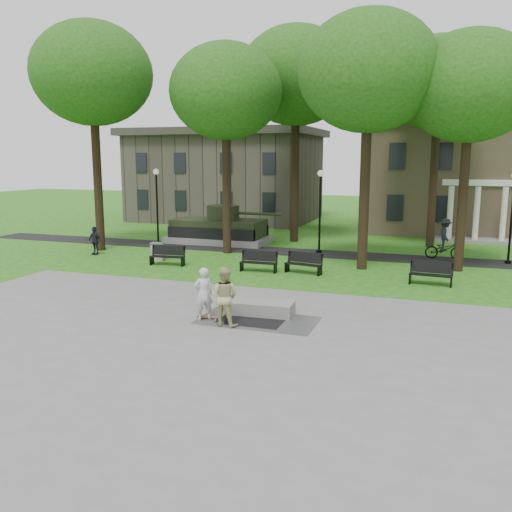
{
  "coord_description": "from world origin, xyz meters",
  "views": [
    {
      "loc": [
        7.13,
        -18.06,
        5.45
      ],
      "look_at": [
        -0.1,
        2.86,
        1.4
      ],
      "focal_mm": 38.0,
      "sensor_mm": 36.0,
      "label": 1
    }
  ],
  "objects": [
    {
      "name": "puddle",
      "position": [
        1.24,
        -1.62,
        0.02
      ],
      "size": [
        2.2,
        1.2,
        0.0
      ],
      "primitive_type": "cube",
      "color": "black",
      "rests_on": "plaza"
    },
    {
      "name": "tank_monument",
      "position": [
        -6.46,
        14.0,
        0.86
      ],
      "size": [
        7.45,
        3.4,
        2.4
      ],
      "color": "gray",
      "rests_on": "ground"
    },
    {
      "name": "plaza",
      "position": [
        0.0,
        -5.0,
        0.01
      ],
      "size": [
        22.0,
        16.0,
        0.02
      ],
      "primitive_type": "cube",
      "color": "gray",
      "rests_on": "ground"
    },
    {
      "name": "tree_1",
      "position": [
        -4.5,
        10.5,
        8.95
      ],
      "size": [
        6.2,
        6.2,
        11.63
      ],
      "color": "black",
      "rests_on": "ground"
    },
    {
      "name": "pedestrian_walker",
      "position": [
        -11.37,
        7.53,
        0.8
      ],
      "size": [
        1.01,
        0.62,
        1.61
      ],
      "primitive_type": "imported",
      "rotation": [
        0.0,
        0.0,
        -0.26
      ],
      "color": "black",
      "rests_on": "ground"
    },
    {
      "name": "concrete_block",
      "position": [
        1.33,
        -0.65,
        0.24
      ],
      "size": [
        2.25,
        1.12,
        0.45
      ],
      "primitive_type": "cube",
      "rotation": [
        0.0,
        0.0,
        0.06
      ],
      "color": "gray",
      "rests_on": "plaza"
    },
    {
      "name": "ground",
      "position": [
        0.0,
        0.0,
        0.0
      ],
      "size": [
        120.0,
        120.0,
        0.0
      ],
      "primitive_type": "plane",
      "color": "#1C5D15",
      "rests_on": "ground"
    },
    {
      "name": "tree_4",
      "position": [
        -2.0,
        16.0,
        10.39
      ],
      "size": [
        7.2,
        7.2,
        13.5
      ],
      "color": "black",
      "rests_on": "ground"
    },
    {
      "name": "lamp_mid",
      "position": [
        0.5,
        12.3,
        2.79
      ],
      "size": [
        0.36,
        0.36,
        4.73
      ],
      "color": "black",
      "rests_on": "ground"
    },
    {
      "name": "tree_5",
      "position": [
        6.5,
        16.5,
        9.67
      ],
      "size": [
        6.4,
        6.4,
        12.44
      ],
      "color": "black",
      "rests_on": "ground"
    },
    {
      "name": "park_bench_1",
      "position": [
        -1.1,
        6.19,
        0.52
      ],
      "size": [
        1.81,
        0.57,
        1.0
      ],
      "rotation": [
        0.0,
        0.0,
        0.03
      ],
      "color": "black",
      "rests_on": "ground"
    },
    {
      "name": "building_left",
      "position": [
        -11.0,
        26.5,
        3.6
      ],
      "size": [
        15.0,
        10.0,
        7.2
      ],
      "primitive_type": "cube",
      "color": "#4C443D",
      "rests_on": "ground"
    },
    {
      "name": "park_bench_2",
      "position": [
        1.04,
        6.51,
        0.52
      ],
      "size": [
        1.85,
        0.85,
        1.0
      ],
      "rotation": [
        0.0,
        0.0,
        -0.19
      ],
      "color": "black",
      "rests_on": "ground"
    },
    {
      "name": "tree_2",
      "position": [
        3.5,
        8.5,
        9.32
      ],
      "size": [
        6.6,
        6.6,
        12.16
      ],
      "color": "black",
      "rests_on": "ground"
    },
    {
      "name": "park_bench_3",
      "position": [
        6.81,
        6.01,
        0.52
      ],
      "size": [
        1.83,
        0.66,
        1.0
      ],
      "rotation": [
        0.0,
        0.0,
        -0.08
      ],
      "color": "black",
      "rests_on": "ground"
    },
    {
      "name": "cyclist",
      "position": [
        7.34,
        12.64,
        0.9
      ],
      "size": [
        2.1,
        1.23,
        2.21
      ],
      "rotation": [
        0.0,
        0.0,
        1.73
      ],
      "color": "black",
      "rests_on": "ground"
    },
    {
      "name": "building_right",
      "position": [
        10.0,
        26.0,
        4.34
      ],
      "size": [
        17.0,
        12.0,
        8.6
      ],
      "color": "#9E8460",
      "rests_on": "ground"
    },
    {
      "name": "trash_bin",
      "position": [
        -7.16,
        7.12,
        0.49
      ],
      "size": [
        0.84,
        0.84,
        0.96
      ],
      "rotation": [
        0.0,
        0.0,
        0.33
      ],
      "color": "#BEB69D",
      "rests_on": "ground"
    },
    {
      "name": "skateboard",
      "position": [
        -0.22,
        -1.78,
        0.06
      ],
      "size": [
        0.8,
        0.34,
        0.07
      ],
      "primitive_type": "cube",
      "rotation": [
        0.0,
        0.0,
        0.18
      ],
      "color": "brown",
      "rests_on": "plaza"
    },
    {
      "name": "lamp_left",
      "position": [
        -10.0,
        12.3,
        2.79
      ],
      "size": [
        0.36,
        0.36,
        4.73
      ],
      "color": "black",
      "rests_on": "ground"
    },
    {
      "name": "tree_3",
      "position": [
        8.0,
        9.5,
        8.6
      ],
      "size": [
        6.0,
        6.0,
        11.19
      ],
      "color": "black",
      "rests_on": "ground"
    },
    {
      "name": "skateboarder",
      "position": [
        -0.33,
        -1.91,
        0.92
      ],
      "size": [
        0.78,
        0.75,
        1.8
      ],
      "primitive_type": "imported",
      "rotation": [
        0.0,
        0.0,
        3.85
      ],
      "color": "silver",
      "rests_on": "plaza"
    },
    {
      "name": "footpath",
      "position": [
        0.0,
        12.0,
        0.01
      ],
      "size": [
        44.0,
        2.6,
        0.01
      ],
      "primitive_type": "cube",
      "color": "black",
      "rests_on": "ground"
    },
    {
      "name": "park_bench_0",
      "position": [
        -6.02,
        6.19,
        0.52
      ],
      "size": [
        1.84,
        0.69,
        1.0
      ],
      "rotation": [
        0.0,
        0.0,
        0.1
      ],
      "color": "black",
      "rests_on": "ground"
    },
    {
      "name": "lamp_right",
      "position": [
        10.5,
        12.3,
        2.79
      ],
      "size": [
        0.36,
        0.36,
        4.73
      ],
      "color": "black",
      "rests_on": "ground"
    },
    {
      "name": "friend_watching",
      "position": [
        0.59,
        -2.29,
        1.0
      ],
      "size": [
        1.0,
        0.81,
        1.95
      ],
      "primitive_type": "imported",
      "rotation": [
        0.0,
        0.0,
        3.06
      ],
      "color": "tan",
      "rests_on": "plaza"
    },
    {
      "name": "tree_0",
      "position": [
        -12.0,
        9.0,
        10.03
      ],
      "size": [
        6.8,
        6.8,
        12.97
      ],
      "color": "black",
      "rests_on": "ground"
    }
  ]
}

